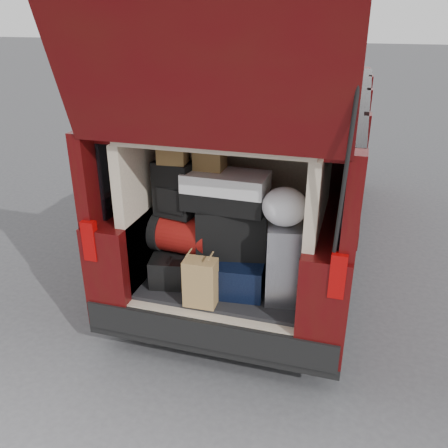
% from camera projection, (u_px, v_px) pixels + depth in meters
% --- Properties ---
extents(ground, '(80.00, 80.00, 0.00)m').
position_uv_depth(ground, '(220.00, 349.00, 3.85)').
color(ground, '#3E3E41').
rests_on(ground, ground).
extents(minivan, '(1.90, 5.35, 2.77)m').
position_uv_depth(minivan, '(270.00, 173.00, 5.09)').
color(minivan, black).
rests_on(minivan, ground).
extents(load_floor, '(1.24, 1.05, 0.55)m').
position_uv_depth(load_floor, '(230.00, 302.00, 3.97)').
color(load_floor, black).
rests_on(load_floor, ground).
extents(black_hardshell, '(0.51, 0.63, 0.22)m').
position_uv_depth(black_hardshell, '(181.00, 261.00, 3.82)').
color(black_hardshell, black).
rests_on(black_hardshell, load_floor).
extents(navy_hardshell, '(0.52, 0.61, 0.25)m').
position_uv_depth(navy_hardshell, '(236.00, 269.00, 3.69)').
color(navy_hardshell, black).
rests_on(navy_hardshell, load_floor).
extents(silver_roller, '(0.32, 0.44, 0.60)m').
position_uv_depth(silver_roller, '(283.00, 259.00, 3.46)').
color(silver_roller, silver).
rests_on(silver_roller, load_floor).
extents(kraft_bag, '(0.24, 0.16, 0.36)m').
position_uv_depth(kraft_bag, '(200.00, 282.00, 3.39)').
color(kraft_bag, '#A9874C').
rests_on(kraft_bag, load_floor).
extents(red_duffel, '(0.48, 0.33, 0.30)m').
position_uv_depth(red_duffel, '(182.00, 234.00, 3.68)').
color(red_duffel, maroon).
rests_on(red_duffel, black_hardshell).
extents(black_soft_case, '(0.57, 0.41, 0.37)m').
position_uv_depth(black_soft_case, '(232.00, 231.00, 3.59)').
color(black_soft_case, black).
rests_on(black_soft_case, navy_hardshell).
extents(backpack, '(0.32, 0.23, 0.42)m').
position_uv_depth(backpack, '(175.00, 189.00, 3.56)').
color(backpack, black).
rests_on(backpack, red_duffel).
extents(twotone_duffel, '(0.62, 0.33, 0.27)m').
position_uv_depth(twotone_duffel, '(226.00, 191.00, 3.45)').
color(twotone_duffel, white).
rests_on(twotone_duffel, black_soft_case).
extents(grocery_sack_lower, '(0.22, 0.18, 0.19)m').
position_uv_depth(grocery_sack_lower, '(173.00, 150.00, 3.42)').
color(grocery_sack_lower, brown).
rests_on(grocery_sack_lower, backpack).
extents(grocery_sack_upper, '(0.22, 0.18, 0.21)m').
position_uv_depth(grocery_sack_upper, '(210.00, 155.00, 3.44)').
color(grocery_sack_upper, brown).
rests_on(grocery_sack_upper, twotone_duffel).
extents(plastic_bag_right, '(0.34, 0.32, 0.27)m').
position_uv_depth(plastic_bag_right, '(285.00, 207.00, 3.24)').
color(plastic_bag_right, white).
rests_on(plastic_bag_right, silver_roller).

